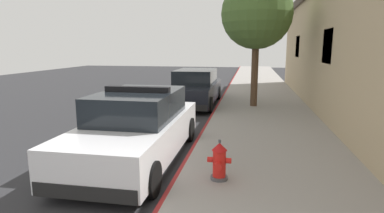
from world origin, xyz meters
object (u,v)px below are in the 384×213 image
(parked_car_silver_ahead, at_px, (195,88))
(street_tree, at_px, (257,14))
(police_cruiser, at_px, (138,128))
(fire_hydrant, at_px, (219,161))

(parked_car_silver_ahead, xyz_separation_m, street_tree, (2.57, -0.60, 3.11))
(parked_car_silver_ahead, bearing_deg, police_cruiser, -90.56)
(parked_car_silver_ahead, height_order, fire_hydrant, parked_car_silver_ahead)
(police_cruiser, xyz_separation_m, parked_car_silver_ahead, (0.07, 7.20, -0.00))
(parked_car_silver_ahead, height_order, street_tree, street_tree)
(fire_hydrant, relative_size, street_tree, 0.15)
(parked_car_silver_ahead, bearing_deg, fire_hydrant, -77.13)
(fire_hydrant, height_order, street_tree, street_tree)
(police_cruiser, distance_m, parked_car_silver_ahead, 7.20)
(fire_hydrant, bearing_deg, parked_car_silver_ahead, 102.87)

